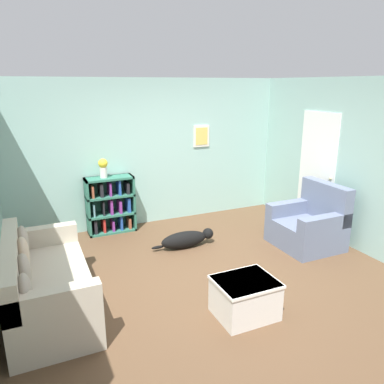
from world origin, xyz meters
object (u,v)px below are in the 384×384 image
Objects in this scene: bookshelf at (111,205)px; dog at (186,239)px; coffee_table at (245,297)px; couch at (44,285)px; vase at (103,167)px; recliner_chair at (309,225)px.

bookshelf is 0.95× the size of dog.
bookshelf is 1.48× the size of coffee_table.
dog is (2.14, 0.95, -0.21)m from couch.
bookshelf reaches higher than coffee_table.
dog is at bearing -48.72° from vase.
recliner_chair is at bearing 3.36° from couch.
vase is (-1.01, 1.15, 1.03)m from dog.
recliner_chair is (2.74, -1.88, -0.14)m from bookshelf.
vase is (-0.88, 3.07, 0.93)m from coffee_table.
vase reaches higher than bookshelf.
bookshelf is at bearing 104.38° from coffee_table.
vase is at bearing 105.97° from coffee_table.
vase reaches higher than coffee_table.
couch is at bearing -155.99° from dog.
recliner_chair is 3.10× the size of vase.
vase is at bearing 146.55° from recliner_chair.
dog is 3.21× the size of vase.
coffee_table is 3.33m from vase.
recliner_chair reaches higher than couch.
bookshelf is at bearing 60.00° from couch.
couch is 2.35m from dog.
vase is (-2.83, 1.87, 0.82)m from recliner_chair.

